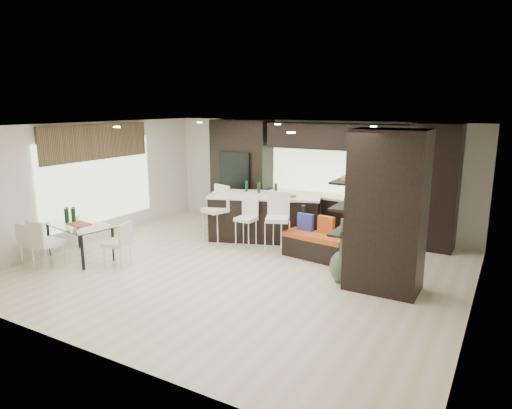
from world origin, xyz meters
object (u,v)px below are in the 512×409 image
Objects in this scene: floor_vase at (342,251)px; chair_far at (34,245)px; stool_mid at (246,228)px; stool_left at (215,220)px; stool_right at (277,230)px; dining_table at (80,241)px; kitchen_island at (265,216)px; chair_end at (117,246)px; chair_near at (48,246)px; bench at (315,246)px.

floor_vase is 1.45× the size of chair_far.
stool_mid is at bearing 41.10° from chair_far.
stool_left is 0.92× the size of floor_vase.
stool_left is at bearing -176.78° from stool_mid.
stool_mid is at bearing 155.85° from stool_right.
dining_table is (-2.58, -2.25, -0.10)m from stool_mid.
kitchen_island is 2.20× the size of floor_vase.
dining_table is at bearing 53.99° from chair_far.
stool_mid is (0.00, -0.85, -0.08)m from kitchen_island.
floor_vase is at bearing 25.37° from dining_table.
kitchen_island is 4.03m from dining_table.
chair_far is at bearing 100.81° from chair_end.
dining_table is (-3.37, -2.21, -0.17)m from stool_right.
floor_vase is at bearing -85.45° from chair_end.
kitchen_island is 1.18m from stool_right.
chair_far is (-3.83, -2.92, -0.13)m from stool_right.
chair_far reaches higher than dining_table.
stool_right is 1.15× the size of chair_near.
stool_left is 3.46m from chair_near.
floor_vase reaches higher than kitchen_island.
stool_left is at bearing 158.31° from stool_right.
chair_near is at bearing -106.69° from stool_left.
chair_end is at bearing -123.86° from stool_mid.
stool_left is 2.34m from chair_end.
floor_vase is at bearing 17.78° from chair_far.
floor_vase is at bearing 23.72° from chair_near.
chair_end is (-0.76, -2.21, -0.12)m from stool_left.
stool_right is (0.78, -0.88, -0.01)m from kitchen_island.
stool_mid reaches higher than bench.
chair_end is at bearing -136.89° from kitchen_island.
chair_far is (-0.46, 0.03, -0.06)m from chair_near.
floor_vase is 0.79× the size of dining_table.
stool_mid is 0.86× the size of stool_right.
stool_mid is at bearing -110.35° from kitchen_island.
kitchen_island is 3.46m from chair_end.
kitchen_island is 1.18m from stool_left.
dining_table is 1.79× the size of chair_end.
chair_near is at bearing -157.16° from floor_vase.
bench is at bearing 18.63° from stool_left.
stool_mid is 3.42m from dining_table.
kitchen_island is 1.93× the size of bench.
stool_right is 3.21m from chair_end.
chair_far is (-5.52, -2.10, -0.18)m from floor_vase.
dining_table is 0.75m from chair_near.
stool_mid is at bearing 50.01° from chair_near.
stool_right is at bearing 43.32° from dining_table.
chair_near is (0.00, -0.74, 0.10)m from dining_table.
bench is at bearing -67.23° from chair_end.
stool_mid is at bearing -167.30° from bench.
bench is (2.35, 0.16, -0.28)m from stool_left.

